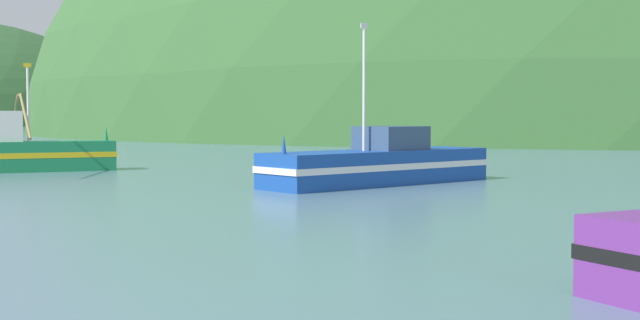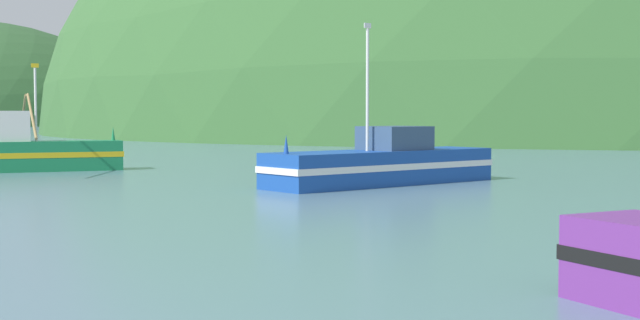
# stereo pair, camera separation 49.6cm
# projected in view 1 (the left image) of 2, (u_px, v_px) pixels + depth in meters

# --- Properties ---
(hill_far_center) EXTENTS (209.71, 167.77, 36.78)m
(hill_far_center) POSITION_uv_depth(u_px,v_px,m) (522.00, 125.00, 217.18)
(hill_far_center) COLOR #47703D
(hill_far_center) RESTS_ON ground
(hill_mid_left) EXTENTS (168.67, 134.94, 103.55)m
(hill_mid_left) POSITION_uv_depth(u_px,v_px,m) (588.00, 132.00, 132.17)
(hill_mid_left) COLOR #386633
(hill_mid_left) RESTS_ON ground
(hill_mid_right) EXTENTS (174.66, 139.72, 51.69)m
(hill_mid_right) POSITION_uv_depth(u_px,v_px,m) (217.00, 123.00, 252.58)
(hill_mid_right) COLOR #2D562D
(hill_mid_right) RESTS_ON ground
(fishing_boat_green) EXTENTS (8.82, 11.04, 5.31)m
(fishing_boat_green) POSITION_uv_depth(u_px,v_px,m) (18.00, 152.00, 42.22)
(fishing_boat_green) COLOR #197A47
(fishing_boat_green) RESTS_ON ground
(fishing_boat_blue) EXTENTS (9.29, 9.43, 6.42)m
(fishing_boat_blue) POSITION_uv_depth(u_px,v_px,m) (379.00, 164.00, 34.96)
(fishing_boat_blue) COLOR #19479E
(fishing_boat_blue) RESTS_ON ground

